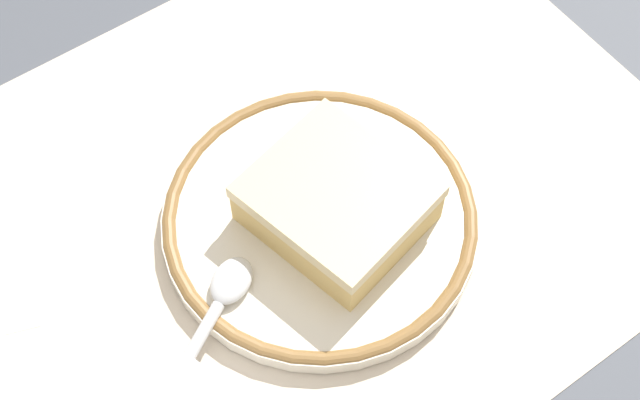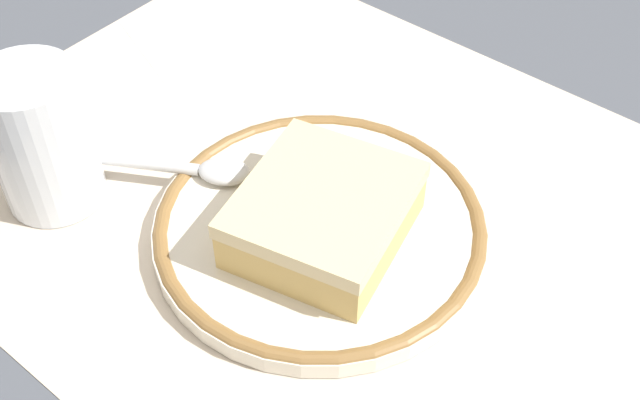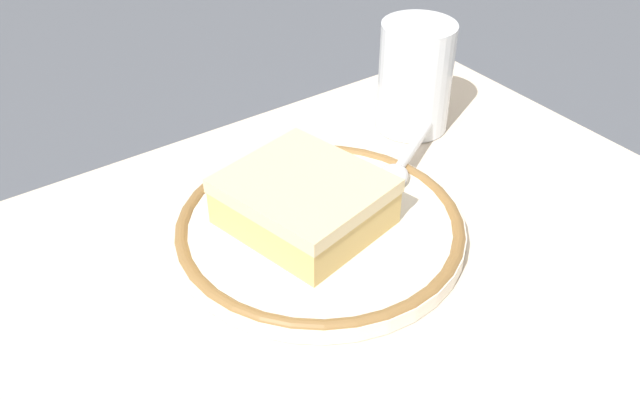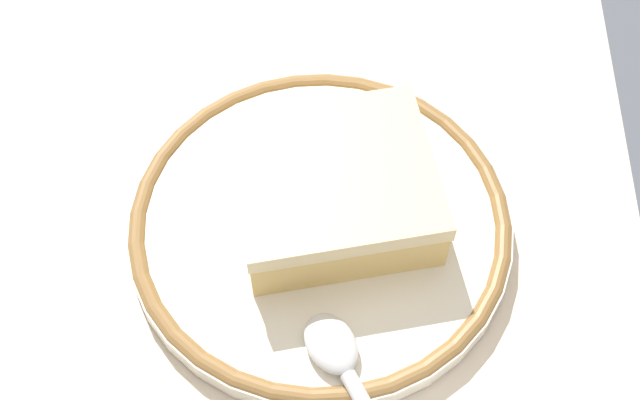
% 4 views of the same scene
% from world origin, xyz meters
% --- Properties ---
extents(ground_plane, '(2.40, 2.40, 0.00)m').
position_xyz_m(ground_plane, '(0.00, 0.00, 0.00)').
color(ground_plane, '#4C515B').
extents(placemat, '(0.54, 0.40, 0.00)m').
position_xyz_m(placemat, '(0.00, 0.00, 0.00)').
color(placemat, beige).
rests_on(placemat, ground_plane).
extents(plate, '(0.20, 0.20, 0.01)m').
position_xyz_m(plate, '(0.01, -0.03, 0.01)').
color(plate, silver).
rests_on(plate, placemat).
extents(cake_slice, '(0.11, 0.12, 0.04)m').
position_xyz_m(cake_slice, '(0.02, -0.03, 0.03)').
color(cake_slice, '#DBB76B').
rests_on(cake_slice, plate).
extents(spoon, '(0.13, 0.08, 0.01)m').
position_xyz_m(spoon, '(-0.09, -0.05, 0.02)').
color(spoon, silver).
rests_on(spoon, plate).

